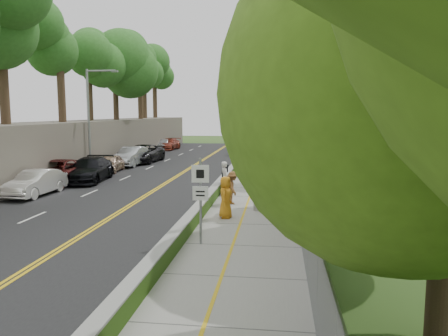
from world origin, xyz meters
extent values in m
plane|color=#33511E|center=(0.00, 0.00, 0.00)|extent=(140.00, 140.00, 0.00)
cube|color=black|center=(-5.40, 15.00, 0.02)|extent=(11.20, 66.00, 0.04)
cube|color=gray|center=(2.55, 15.00, 0.03)|extent=(4.20, 66.00, 0.05)
cube|color=#5CC611|center=(0.25, 15.00, 0.30)|extent=(0.42, 66.00, 0.60)
cube|color=#595147|center=(-13.50, 15.00, 2.00)|extent=(5.00, 66.00, 4.00)
cube|color=slate|center=(4.65, 15.00, 1.00)|extent=(0.04, 66.00, 2.00)
cylinder|color=gray|center=(-10.70, 14.00, 4.00)|extent=(0.18, 0.18, 8.00)
cylinder|color=gray|center=(-9.60, 14.00, 7.85)|extent=(2.30, 0.13, 0.13)
cube|color=gray|center=(-8.52, 14.00, 7.80)|extent=(0.50, 0.22, 0.14)
cylinder|color=gray|center=(1.05, -3.00, 1.60)|extent=(0.09, 0.09, 3.10)
cube|color=white|center=(1.05, -3.03, 2.60)|extent=(0.62, 0.04, 0.62)
cube|color=white|center=(1.05, -3.03, 1.90)|extent=(0.56, 0.04, 0.50)
cylinder|color=#CB3904|center=(3.89, 21.98, 0.53)|extent=(0.59, 0.59, 0.97)
cube|color=gray|center=(3.20, 2.89, 0.42)|extent=(1.17, 0.92, 0.73)
imported|color=white|center=(-9.92, 4.95, 0.77)|extent=(1.70, 4.48, 1.46)
imported|color=#5C1918|center=(-10.60, 8.64, 0.85)|extent=(2.95, 5.94, 1.62)
imported|color=black|center=(-9.09, 10.22, 0.85)|extent=(2.83, 5.81, 1.63)
imported|color=tan|center=(-9.53, 15.10, 0.72)|extent=(1.94, 4.12, 1.36)
imported|color=#ACAFB4|center=(-9.19, 19.18, 0.88)|extent=(2.11, 5.18, 1.67)
imported|color=black|center=(-9.00, 21.81, 0.87)|extent=(3.06, 6.14, 1.67)
imported|color=maroon|center=(-10.10, 35.93, 0.75)|extent=(2.40, 5.05, 1.42)
imported|color=silver|center=(-10.60, 35.65, 0.78)|extent=(1.95, 4.40, 1.47)
imported|color=orange|center=(1.45, 1.00, 0.99)|extent=(0.72, 0.99, 1.87)
imported|color=silver|center=(0.75, 6.42, 1.01)|extent=(0.71, 0.83, 1.93)
imported|color=black|center=(0.75, 7.05, 0.90)|extent=(0.76, 0.91, 1.70)
imported|color=brown|center=(1.45, 4.02, 0.90)|extent=(0.91, 1.23, 1.69)
imported|color=black|center=(4.20, 21.62, 0.82)|extent=(0.92, 0.43, 1.54)
camera|label=1|loc=(3.78, -17.99, 4.74)|focal=35.00mm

